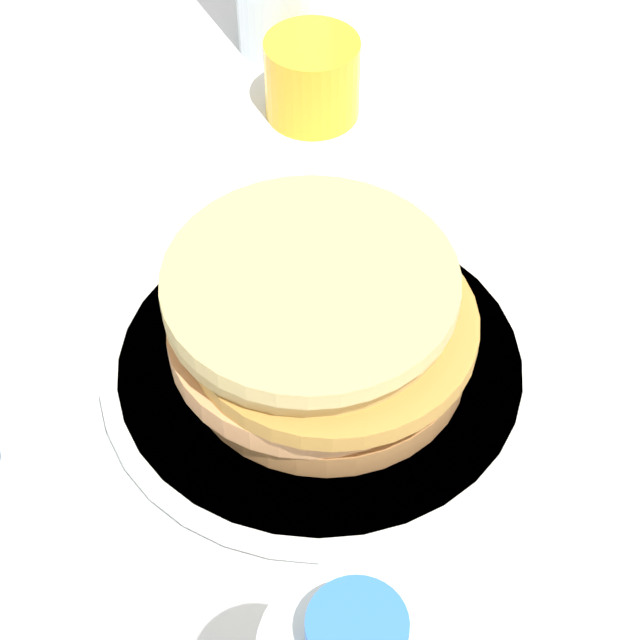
# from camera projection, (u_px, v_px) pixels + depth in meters

# --- Properties ---
(ground_plane) EXTENTS (4.00, 4.00, 0.00)m
(ground_plane) POSITION_uv_depth(u_px,v_px,m) (309.00, 364.00, 0.63)
(ground_plane) COLOR white
(plate) EXTENTS (0.26, 0.26, 0.01)m
(plate) POSITION_uv_depth(u_px,v_px,m) (320.00, 365.00, 0.62)
(plate) COLOR silver
(plate) RESTS_ON ground_plane
(pancake_stack) EXTENTS (0.17, 0.17, 0.07)m
(pancake_stack) POSITION_uv_depth(u_px,v_px,m) (319.00, 320.00, 0.59)
(pancake_stack) COLOR #AF7640
(pancake_stack) RESTS_ON plate
(juice_glass) EXTENTS (0.07, 0.07, 0.06)m
(juice_glass) POSITION_uv_depth(u_px,v_px,m) (312.00, 78.00, 0.77)
(juice_glass) COLOR yellow
(juice_glass) RESTS_ON ground_plane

